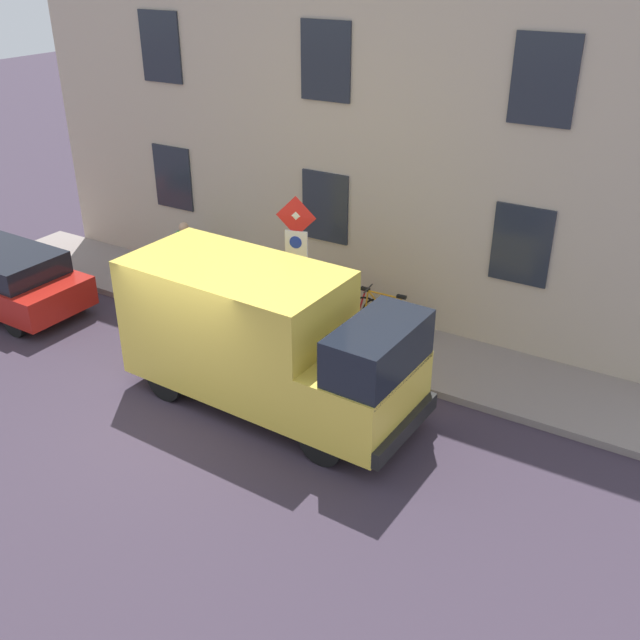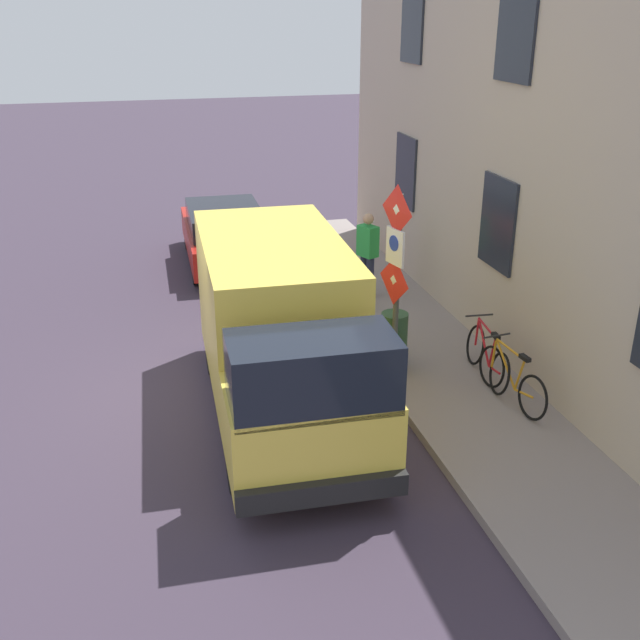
{
  "view_description": "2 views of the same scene",
  "coord_description": "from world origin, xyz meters",
  "px_view_note": "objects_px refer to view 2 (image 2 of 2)",
  "views": [
    {
      "loc": [
        -7.85,
        -7.5,
        7.3
      ],
      "look_at": [
        2.6,
        -1.19,
        0.95
      ],
      "focal_mm": 40.7,
      "sensor_mm": 36.0,
      "label": 1
    },
    {
      "loc": [
        -0.95,
        -10.61,
        5.61
      ],
      "look_at": [
        1.84,
        0.14,
        0.9
      ],
      "focal_mm": 41.77,
      "sensor_mm": 36.0,
      "label": 2
    }
  ],
  "objects_px": {
    "delivery_van": "(281,330)",
    "bicycle_orange": "(511,379)",
    "pedestrian": "(368,252)",
    "sign_post_stacked": "(395,262)",
    "parked_hatchback": "(225,234)",
    "bicycle_red": "(487,356)",
    "litter_bin": "(394,339)"
  },
  "relations": [
    {
      "from": "bicycle_orange",
      "to": "pedestrian",
      "type": "xyz_separation_m",
      "value": [
        -0.73,
        4.72,
        0.56
      ]
    },
    {
      "from": "delivery_van",
      "to": "litter_bin",
      "type": "distance_m",
      "value": 2.34
    },
    {
      "from": "delivery_van",
      "to": "bicycle_orange",
      "type": "relative_size",
      "value": 3.15
    },
    {
      "from": "bicycle_orange",
      "to": "pedestrian",
      "type": "height_order",
      "value": "pedestrian"
    },
    {
      "from": "delivery_van",
      "to": "pedestrian",
      "type": "xyz_separation_m",
      "value": [
        2.59,
        3.96,
        -0.26
      ]
    },
    {
      "from": "delivery_van",
      "to": "pedestrian",
      "type": "distance_m",
      "value": 4.73
    },
    {
      "from": "bicycle_orange",
      "to": "delivery_van",
      "type": "bearing_deg",
      "value": 70.67
    },
    {
      "from": "bicycle_red",
      "to": "litter_bin",
      "type": "bearing_deg",
      "value": 62.37
    },
    {
      "from": "delivery_van",
      "to": "parked_hatchback",
      "type": "distance_m",
      "value": 7.15
    },
    {
      "from": "pedestrian",
      "to": "litter_bin",
      "type": "bearing_deg",
      "value": -122.88
    },
    {
      "from": "sign_post_stacked",
      "to": "delivery_van",
      "type": "xyz_separation_m",
      "value": [
        -1.9,
        -0.55,
        -0.69
      ]
    },
    {
      "from": "bicycle_red",
      "to": "delivery_van",
      "type": "bearing_deg",
      "value": 95.92
    },
    {
      "from": "sign_post_stacked",
      "to": "bicycle_orange",
      "type": "distance_m",
      "value": 2.45
    },
    {
      "from": "parked_hatchback",
      "to": "bicycle_red",
      "type": "xyz_separation_m",
      "value": [
        3.17,
        -7.09,
        -0.22
      ]
    },
    {
      "from": "bicycle_red",
      "to": "parked_hatchback",
      "type": "bearing_deg",
      "value": 29.42
    },
    {
      "from": "sign_post_stacked",
      "to": "pedestrian",
      "type": "relative_size",
      "value": 1.72
    },
    {
      "from": "sign_post_stacked",
      "to": "parked_hatchback",
      "type": "height_order",
      "value": "sign_post_stacked"
    },
    {
      "from": "parked_hatchback",
      "to": "bicycle_orange",
      "type": "relative_size",
      "value": 2.36
    },
    {
      "from": "sign_post_stacked",
      "to": "bicycle_red",
      "type": "bearing_deg",
      "value": -20.04
    },
    {
      "from": "delivery_van",
      "to": "bicycle_orange",
      "type": "bearing_deg",
      "value": 79.05
    },
    {
      "from": "delivery_van",
      "to": "bicycle_red",
      "type": "distance_m",
      "value": 3.41
    },
    {
      "from": "sign_post_stacked",
      "to": "delivery_van",
      "type": "bearing_deg",
      "value": -163.93
    },
    {
      "from": "bicycle_orange",
      "to": "pedestrian",
      "type": "distance_m",
      "value": 4.81
    },
    {
      "from": "sign_post_stacked",
      "to": "parked_hatchback",
      "type": "xyz_separation_m",
      "value": [
        -1.76,
        6.58,
        -1.29
      ]
    },
    {
      "from": "parked_hatchback",
      "to": "delivery_van",
      "type": "bearing_deg",
      "value": -179.78
    },
    {
      "from": "sign_post_stacked",
      "to": "delivery_van",
      "type": "relative_size",
      "value": 0.55
    },
    {
      "from": "delivery_van",
      "to": "parked_hatchback",
      "type": "bearing_deg",
      "value": -179.04
    },
    {
      "from": "sign_post_stacked",
      "to": "bicycle_orange",
      "type": "relative_size",
      "value": 1.72
    },
    {
      "from": "parked_hatchback",
      "to": "bicycle_orange",
      "type": "bearing_deg",
      "value": -156.76
    },
    {
      "from": "delivery_van",
      "to": "litter_bin",
      "type": "xyz_separation_m",
      "value": [
        2.05,
        0.85,
        -0.74
      ]
    },
    {
      "from": "bicycle_orange",
      "to": "parked_hatchback",
      "type": "bearing_deg",
      "value": 15.6
    },
    {
      "from": "delivery_van",
      "to": "bicycle_red",
      "type": "bearing_deg",
      "value": 92.68
    }
  ]
}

